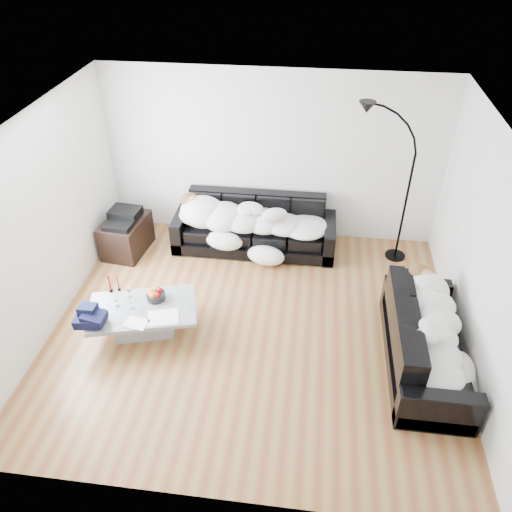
# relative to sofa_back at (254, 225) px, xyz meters

# --- Properties ---
(ground) EXTENTS (5.00, 5.00, 0.00)m
(ground) POSITION_rel_sofa_back_xyz_m (0.21, -1.77, -0.40)
(ground) COLOR brown
(ground) RESTS_ON ground
(wall_back) EXTENTS (5.00, 0.02, 2.60)m
(wall_back) POSITION_rel_sofa_back_xyz_m (0.21, 0.48, 0.90)
(wall_back) COLOR silver
(wall_back) RESTS_ON ground
(wall_left) EXTENTS (0.02, 4.50, 2.60)m
(wall_left) POSITION_rel_sofa_back_xyz_m (-2.29, -1.77, 0.90)
(wall_left) COLOR silver
(wall_left) RESTS_ON ground
(wall_right) EXTENTS (0.02, 4.50, 2.60)m
(wall_right) POSITION_rel_sofa_back_xyz_m (2.71, -1.77, 0.90)
(wall_right) COLOR silver
(wall_right) RESTS_ON ground
(ceiling) EXTENTS (5.00, 5.00, 0.00)m
(ceiling) POSITION_rel_sofa_back_xyz_m (0.21, -1.77, 2.20)
(ceiling) COLOR white
(ceiling) RESTS_ON ground
(sofa_back) EXTENTS (2.43, 0.84, 0.80)m
(sofa_back) POSITION_rel_sofa_back_xyz_m (0.00, 0.00, 0.00)
(sofa_back) COLOR black
(sofa_back) RESTS_ON ground
(sofa_right) EXTENTS (0.84, 1.95, 0.79)m
(sofa_right) POSITION_rel_sofa_back_xyz_m (2.25, -2.11, -0.00)
(sofa_right) COLOR black
(sofa_right) RESTS_ON ground
(sleeper_back) EXTENTS (2.06, 0.71, 0.41)m
(sleeper_back) POSITION_rel_sofa_back_xyz_m (0.00, -0.05, 0.23)
(sleeper_back) COLOR white
(sleeper_back) RESTS_ON sofa_back
(sleeper_right) EXTENTS (0.71, 1.67, 0.41)m
(sleeper_right) POSITION_rel_sofa_back_xyz_m (2.25, -2.11, 0.23)
(sleeper_right) COLOR white
(sleeper_right) RESTS_ON sofa_right
(teal_cushion) EXTENTS (0.42, 0.38, 0.20)m
(teal_cushion) POSITION_rel_sofa_back_xyz_m (2.19, -1.50, 0.32)
(teal_cushion) COLOR #0B5249
(teal_cushion) RESTS_ON sofa_right
(coffee_table) EXTENTS (1.44, 1.06, 0.38)m
(coffee_table) POSITION_rel_sofa_back_xyz_m (-1.12, -1.99, -0.21)
(coffee_table) COLOR #939699
(coffee_table) RESTS_ON ground
(fruit_bowl) EXTENTS (0.27, 0.27, 0.15)m
(fruit_bowl) POSITION_rel_sofa_back_xyz_m (-1.00, -1.81, 0.05)
(fruit_bowl) COLOR white
(fruit_bowl) RESTS_ON coffee_table
(wine_glass_a) EXTENTS (0.09, 0.09, 0.19)m
(wine_glass_a) POSITION_rel_sofa_back_xyz_m (-1.33, -1.83, 0.07)
(wine_glass_a) COLOR white
(wine_glass_a) RESTS_ON coffee_table
(wine_glass_b) EXTENTS (0.07, 0.07, 0.15)m
(wine_glass_b) POSITION_rel_sofa_back_xyz_m (-1.43, -2.00, 0.05)
(wine_glass_b) COLOR white
(wine_glass_b) RESTS_ON coffee_table
(wine_glass_c) EXTENTS (0.08, 0.08, 0.16)m
(wine_glass_c) POSITION_rel_sofa_back_xyz_m (-1.23, -2.02, 0.06)
(wine_glass_c) COLOR white
(wine_glass_c) RESTS_ON coffee_table
(candle_left) EXTENTS (0.05, 0.05, 0.27)m
(candle_left) POSITION_rel_sofa_back_xyz_m (-1.60, -1.75, 0.11)
(candle_left) COLOR maroon
(candle_left) RESTS_ON coffee_table
(candle_right) EXTENTS (0.05, 0.05, 0.22)m
(candle_right) POSITION_rel_sofa_back_xyz_m (-1.51, -1.71, 0.09)
(candle_right) COLOR maroon
(candle_right) RESTS_ON coffee_table
(newspaper_a) EXTENTS (0.42, 0.37, 0.01)m
(newspaper_a) POSITION_rel_sofa_back_xyz_m (-0.82, -2.13, -0.02)
(newspaper_a) COLOR silver
(newspaper_a) RESTS_ON coffee_table
(newspaper_b) EXTENTS (0.30, 0.24, 0.01)m
(newspaper_b) POSITION_rel_sofa_back_xyz_m (-1.10, -2.27, -0.02)
(newspaper_b) COLOR silver
(newspaper_b) RESTS_ON coffee_table
(navy_jacket) EXTENTS (0.36, 0.30, 0.17)m
(navy_jacket) POSITION_rel_sofa_back_xyz_m (-1.61, -2.30, 0.14)
(navy_jacket) COLOR black
(navy_jacket) RESTS_ON coffee_table
(shoes) EXTENTS (0.47, 0.40, 0.09)m
(shoes) POSITION_rel_sofa_back_xyz_m (2.08, -1.40, -0.35)
(shoes) COLOR #472311
(shoes) RESTS_ON ground
(av_cabinet) EXTENTS (0.64, 0.85, 0.54)m
(av_cabinet) POSITION_rel_sofa_back_xyz_m (-1.91, -0.34, -0.13)
(av_cabinet) COLOR black
(av_cabinet) RESTS_ON ground
(stereo) EXTENTS (0.47, 0.38, 0.13)m
(stereo) POSITION_rel_sofa_back_xyz_m (-1.91, -0.34, 0.21)
(stereo) COLOR black
(stereo) RESTS_ON av_cabinet
(floor_lamp) EXTENTS (0.79, 0.42, 2.07)m
(floor_lamp) POSITION_rel_sofa_back_xyz_m (2.15, 0.02, 0.64)
(floor_lamp) COLOR black
(floor_lamp) RESTS_ON ground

